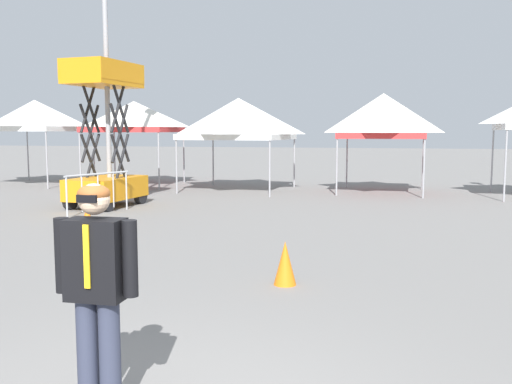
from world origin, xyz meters
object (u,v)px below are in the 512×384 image
(scissor_lift, at_px, (106,164))
(light_pole_near_lift, at_px, (106,37))
(canopy_tent_center, at_px, (383,116))
(traffic_cone_lot_center, at_px, (285,263))
(traffic_cone_near_barrier, at_px, (87,218))
(crowd_barrier_mid_lot, at_px, (98,185))
(canopy_tent_behind_center, at_px, (238,119))
(person_foreground, at_px, (97,284))
(canopy_tent_far_left, at_px, (35,116))
(canopy_tent_far_right, at_px, (134,117))

(scissor_lift, distance_m, light_pole_near_lift, 3.55)
(canopy_tent_center, height_order, traffic_cone_lot_center, canopy_tent_center)
(traffic_cone_near_barrier, bearing_deg, crowd_barrier_mid_lot, 114.14)
(scissor_lift, height_order, light_pole_near_lift, light_pole_near_lift)
(canopy_tent_behind_center, height_order, traffic_cone_lot_center, canopy_tent_behind_center)
(canopy_tent_center, relative_size, person_foreground, 1.95)
(person_foreground, distance_m, traffic_cone_near_barrier, 8.44)
(canopy_tent_far_left, xyz_separation_m, person_foreground, (12.11, -16.46, -1.75))
(traffic_cone_near_barrier, bearing_deg, scissor_lift, 112.77)
(canopy_tent_far_right, distance_m, scissor_lift, 6.61)
(canopy_tent_far_left, bearing_deg, light_pole_near_lift, -41.42)
(scissor_lift, bearing_deg, canopy_tent_behind_center, 64.50)
(scissor_lift, height_order, traffic_cone_lot_center, scissor_lift)
(canopy_tent_center, xyz_separation_m, person_foreground, (-1.71, -16.51, -1.65))
(canopy_tent_far_right, bearing_deg, canopy_tent_behind_center, -11.23)
(canopy_tent_far_left, bearing_deg, scissor_lift, -42.14)
(canopy_tent_far_left, bearing_deg, traffic_cone_lot_center, -44.41)
(canopy_tent_far_right, relative_size, light_pole_near_lift, 0.41)
(traffic_cone_lot_center, bearing_deg, crowd_barrier_mid_lot, 137.55)
(scissor_lift, relative_size, traffic_cone_lot_center, 6.58)
(canopy_tent_far_left, bearing_deg, person_foreground, -53.67)
(crowd_barrier_mid_lot, xyz_separation_m, traffic_cone_near_barrier, (1.02, -2.27, -0.47))
(scissor_lift, height_order, crowd_barrier_mid_lot, scissor_lift)
(person_foreground, height_order, traffic_cone_lot_center, person_foreground)
(person_foreground, distance_m, crowd_barrier_mid_lot, 10.88)
(canopy_tent_far_left, relative_size, canopy_tent_far_right, 1.01)
(canopy_tent_behind_center, bearing_deg, canopy_tent_far_right, 168.77)
(crowd_barrier_mid_lot, distance_m, traffic_cone_lot_center, 8.17)
(canopy_tent_far_left, distance_m, light_pole_near_lift, 8.64)
(traffic_cone_lot_center, height_order, traffic_cone_near_barrier, traffic_cone_lot_center)
(canopy_tent_center, xyz_separation_m, crowd_barrier_mid_lot, (-7.08, -7.05, -1.93))
(canopy_tent_far_left, height_order, light_pole_near_lift, light_pole_near_lift)
(canopy_tent_far_right, distance_m, traffic_cone_lot_center, 15.74)
(canopy_tent_behind_center, bearing_deg, light_pole_near_lift, -115.34)
(canopy_tent_far_right, xyz_separation_m, canopy_tent_center, (9.66, -0.40, -0.04))
(canopy_tent_far_right, height_order, canopy_tent_center, canopy_tent_center)
(canopy_tent_far_right, bearing_deg, scissor_lift, -71.21)
(canopy_tent_behind_center, height_order, light_pole_near_lift, light_pole_near_lift)
(traffic_cone_lot_center, bearing_deg, traffic_cone_near_barrier, 147.09)
(scissor_lift, distance_m, traffic_cone_lot_center, 9.51)
(canopy_tent_far_left, height_order, canopy_tent_far_right, canopy_tent_far_left)
(person_foreground, distance_m, light_pole_near_lift, 12.91)
(scissor_lift, bearing_deg, crowd_barrier_mid_lot, -69.60)
(canopy_tent_far_right, bearing_deg, person_foreground, -64.85)
(light_pole_near_lift, bearing_deg, canopy_tent_behind_center, 64.66)
(traffic_cone_lot_center, xyz_separation_m, traffic_cone_near_barrier, (-5.00, 3.24, -0.03))
(canopy_tent_center, distance_m, traffic_cone_lot_center, 12.82)
(canopy_tent_behind_center, bearing_deg, person_foreground, -78.05)
(canopy_tent_center, height_order, traffic_cone_near_barrier, canopy_tent_center)
(person_foreground, xyz_separation_m, light_pole_near_lift, (-5.81, 10.90, 3.74))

